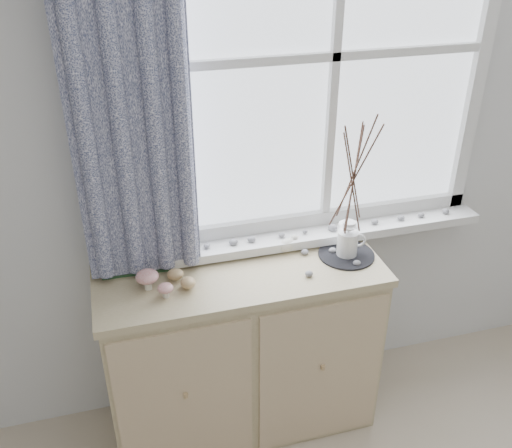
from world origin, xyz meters
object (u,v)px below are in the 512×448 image
Objects in this scene: toadstool_cluster at (152,280)px; twig_pitcher at (354,174)px; botanical_book at (134,250)px; sideboard at (243,351)px.

twig_pitcher is (0.83, 0.03, 0.33)m from toadstool_cluster.
botanical_book is at bearing 109.04° from toadstool_cluster.
twig_pitcher is (0.47, 0.01, 0.81)m from sideboard.
sideboard is 8.21× the size of toadstool_cluster.
sideboard is at bearing 3.83° from toadstool_cluster.
twig_pitcher reaches higher than botanical_book.
sideboard is 0.69m from botanical_book.
twig_pitcher is at bearing -5.30° from botanical_book.
sideboard is 1.79× the size of twig_pitcher.
toadstool_cluster is 0.90m from twig_pitcher.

